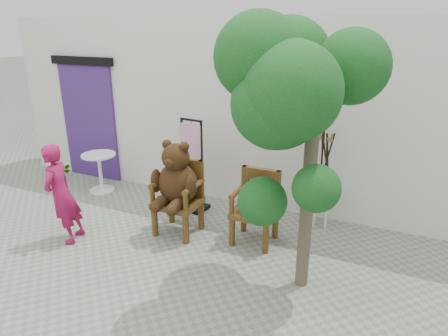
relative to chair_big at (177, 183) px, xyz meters
name	(u,v)px	position (x,y,z in m)	size (l,w,h in m)	color
ground_plane	(148,286)	(0.32, -1.28, -0.78)	(60.00, 60.00, 0.00)	gray
back_wall	(246,110)	(0.32, 1.82, 0.72)	(9.00, 1.00, 3.00)	silver
doorway	(90,119)	(-2.68, 1.30, 0.39)	(1.40, 0.11, 2.33)	#41236A
chair_big	(177,183)	(0.00, 0.00, 0.00)	(0.69, 0.73, 1.39)	#432B0E
chair_small	(256,202)	(1.10, 0.24, -0.19)	(0.58, 0.53, 1.02)	#432B0E
person	(61,194)	(-1.34, -0.83, -0.08)	(0.51, 0.33, 1.39)	#981242
cafe_table	(100,168)	(-2.06, 0.75, -0.34)	(0.60, 0.60, 0.70)	white
display_stand	(193,176)	(-0.17, 0.77, -0.19)	(0.48, 0.40, 1.51)	black
stool_bucket	(323,186)	(1.85, 1.07, -0.13)	(0.32, 0.32, 1.45)	white
tree	(287,89)	(1.67, -0.56, 1.50)	(1.59, 1.81, 3.03)	#443A29
potted_plant	(58,173)	(-3.08, 0.73, -0.58)	(0.35, 0.31, 0.39)	#0F3815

